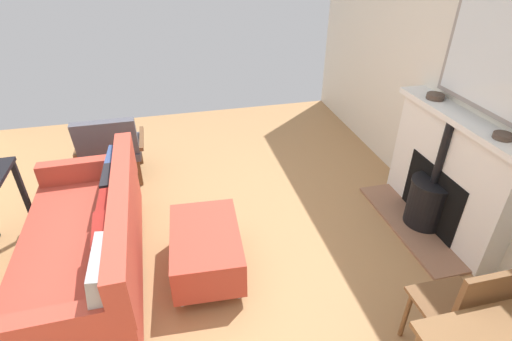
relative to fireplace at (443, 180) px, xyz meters
The scene contains 10 objects.
ground_plane 2.34m from the fireplace, ahead, with size 4.95×5.81×0.01m, color #A87A4C.
wall_left 0.95m from the fireplace, 128.90° to the right, with size 0.12×5.81×2.75m, color silver.
fireplace is the anchor object (origin of this frame).
mirror_over_mantel 1.17m from the fireplace, behind, with size 0.04×0.97×0.99m.
mantel_bowl_near 0.75m from the fireplace, 92.36° to the right, with size 0.15×0.15×0.05m.
mantel_bowl_far 0.75m from the fireplace, 92.25° to the left, with size 0.14×0.14×0.04m.
sofa 2.99m from the fireplace, ahead, with size 0.90×1.84×0.81m.
ottoman 2.15m from the fireplace, ahead, with size 0.58×0.83×0.40m.
armchair_accent 3.27m from the fireplace, 26.18° to the right, with size 0.68×0.61×0.80m.
dining_chair_near_fireplace 1.48m from the fireplace, 58.58° to the left, with size 0.40×0.40×0.88m.
Camera 1 is at (0.00, 2.65, 2.37)m, focal length 27.28 mm.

